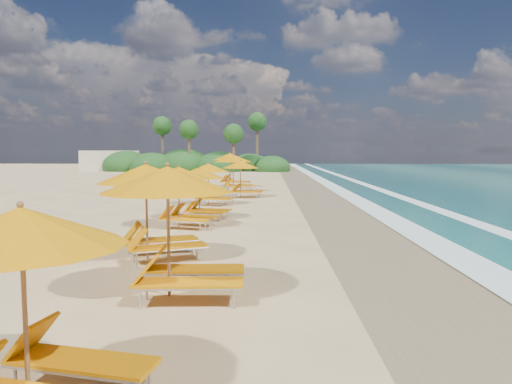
% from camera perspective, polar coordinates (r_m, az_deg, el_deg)
% --- Properties ---
extents(ground, '(160.00, 160.00, 0.00)m').
position_cam_1_polar(ground, '(18.34, 0.00, -3.74)').
color(ground, '#D2B97B').
rests_on(ground, ground).
extents(wet_sand, '(4.00, 160.00, 0.01)m').
position_cam_1_polar(wet_sand, '(18.67, 12.39, -3.68)').
color(wet_sand, '#897751').
rests_on(wet_sand, ground).
extents(surf_foam, '(4.00, 160.00, 0.01)m').
position_cam_1_polar(surf_foam, '(19.37, 20.27, -3.50)').
color(surf_foam, white).
rests_on(surf_foam, ground).
extents(station_1, '(2.77, 2.66, 2.28)m').
position_cam_1_polar(station_1, '(5.63, -25.05, -11.22)').
color(station_1, olive).
rests_on(station_1, ground).
extents(station_2, '(2.85, 2.65, 2.59)m').
position_cam_1_polar(station_2, '(9.07, -9.41, -3.62)').
color(station_2, olive).
rests_on(station_2, ground).
extents(station_3, '(3.32, 3.29, 2.54)m').
position_cam_1_polar(station_3, '(12.34, -12.31, -1.49)').
color(station_3, olive).
rests_on(station_3, ground).
extents(station_4, '(2.85, 2.77, 2.29)m').
position_cam_1_polar(station_4, '(17.25, -8.86, -0.07)').
color(station_4, olive).
rests_on(station_4, ground).
extents(station_5, '(2.57, 2.45, 2.15)m').
position_cam_1_polar(station_5, '(19.32, -6.46, 0.27)').
color(station_5, olive).
rests_on(station_5, ground).
extents(station_6, '(2.77, 2.70, 2.20)m').
position_cam_1_polar(station_6, '(24.27, -5.47, 1.33)').
color(station_6, olive).
rests_on(station_6, ground).
extents(station_7, '(2.67, 2.54, 2.26)m').
position_cam_1_polar(station_7, '(28.04, -1.54, 1.92)').
color(station_7, olive).
rests_on(station_7, ground).
extents(station_8, '(3.13, 3.00, 2.60)m').
position_cam_1_polar(station_8, '(32.08, -2.44, 2.66)').
color(station_8, olive).
rests_on(station_8, ground).
extents(station_9, '(3.21, 3.06, 2.67)m').
position_cam_1_polar(station_9, '(35.90, -2.89, 2.98)').
color(station_9, olive).
rests_on(station_9, ground).
extents(treeline, '(25.80, 8.80, 9.74)m').
position_cam_1_polar(treeline, '(64.50, -7.86, 3.42)').
color(treeline, '#163D14').
rests_on(treeline, ground).
extents(beach_building, '(7.00, 5.00, 2.80)m').
position_cam_1_polar(beach_building, '(69.84, -17.37, 3.70)').
color(beach_building, beige).
rests_on(beach_building, ground).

